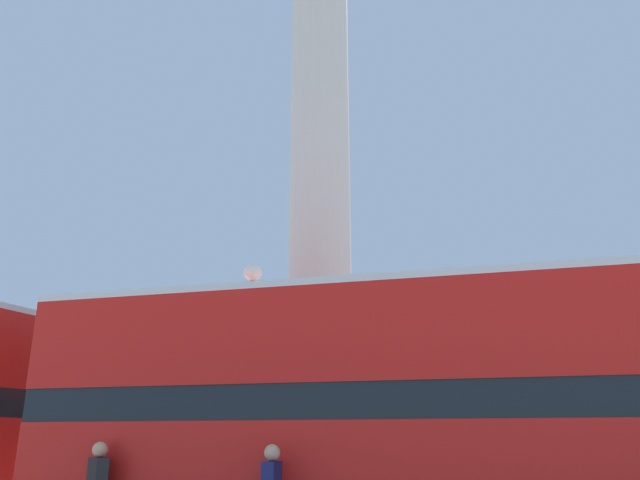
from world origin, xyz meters
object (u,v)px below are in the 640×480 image
monument_column (320,222)px  equestrian_statue (611,434)px  street_lamp (250,360)px  bus_b (350,405)px

monument_column → equestrian_statue: monument_column is taller
monument_column → street_lamp: bearing=-103.6°
equestrian_statue → street_lamp: (-8.80, -8.54, 1.69)m
bus_b → street_lamp: (-3.54, 3.70, 1.30)m
bus_b → equestrian_statue: size_ratio=1.72×
monument_column → street_lamp: (-0.77, -3.19, -4.55)m
monument_column → street_lamp: monument_column is taller
monument_column → equestrian_statue: 11.50m
monument_column → bus_b: monument_column is taller
monument_column → bus_b: size_ratio=2.07×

